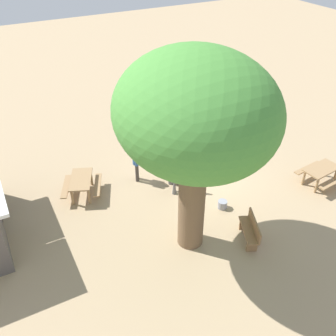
# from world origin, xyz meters

# --- Properties ---
(ground_plane) EXTENTS (60.00, 60.00, 0.00)m
(ground_plane) POSITION_xyz_m (0.00, 0.00, 0.00)
(ground_plane) COLOR tan
(elephant) EXTENTS (1.71, 1.56, 1.24)m
(elephant) POSITION_xyz_m (0.19, 1.16, 0.79)
(elephant) COLOR slate
(elephant) RESTS_ON ground_plane
(person_handler) EXTENTS (0.47, 0.32, 1.62)m
(person_handler) POSITION_xyz_m (1.03, 2.55, 0.95)
(person_handler) COLOR #3F3833
(person_handler) RESTS_ON ground_plane
(shade_tree_main) EXTENTS (5.00, 4.58, 6.73)m
(shade_tree_main) POSITION_xyz_m (-3.08, 2.38, 4.86)
(shade_tree_main) COLOR brown
(shade_tree_main) RESTS_ON ground_plane
(wooden_bench) EXTENTS (1.44, 0.93, 0.88)m
(wooden_bench) POSITION_xyz_m (-3.99, 0.51, 0.47)
(wooden_bench) COLOR olive
(wooden_bench) RESTS_ON ground_plane
(picnic_table_near) EXTENTS (1.64, 1.65, 0.78)m
(picnic_table_near) POSITION_xyz_m (-2.74, -4.05, 0.59)
(picnic_table_near) COLOR #9E7A51
(picnic_table_near) RESTS_ON ground_plane
(picnic_table_far) EXTENTS (1.95, 1.94, 0.78)m
(picnic_table_far) POSITION_xyz_m (1.14, 4.90, 0.59)
(picnic_table_far) COLOR #9E7A51
(picnic_table_far) RESTS_ON ground_plane
(feed_bucket) EXTENTS (0.36, 0.36, 0.32)m
(feed_bucket) POSITION_xyz_m (-2.15, 0.39, 0.16)
(feed_bucket) COLOR gray
(feed_bucket) RESTS_ON ground_plane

